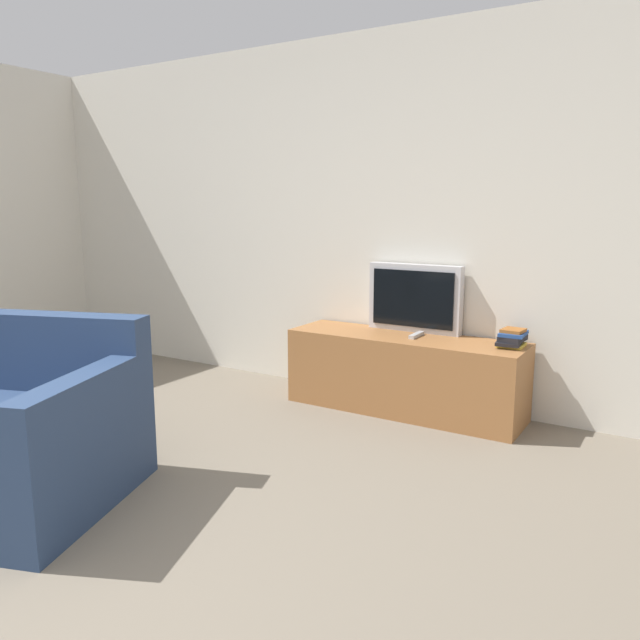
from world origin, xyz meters
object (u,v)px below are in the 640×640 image
(tv_stand, at_px, (404,374))
(television, at_px, (415,298))
(remote_on_stand, at_px, (416,335))
(book_stack, at_px, (512,338))

(tv_stand, bearing_deg, television, 95.74)
(tv_stand, height_order, remote_on_stand, remote_on_stand)
(book_stack, relative_size, remote_on_stand, 1.24)
(television, relative_size, book_stack, 2.86)
(tv_stand, height_order, book_stack, book_stack)
(tv_stand, relative_size, book_stack, 6.86)
(television, height_order, book_stack, television)
(tv_stand, bearing_deg, remote_on_stand, 16.59)
(tv_stand, relative_size, remote_on_stand, 8.54)
(tv_stand, distance_m, remote_on_stand, 0.29)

